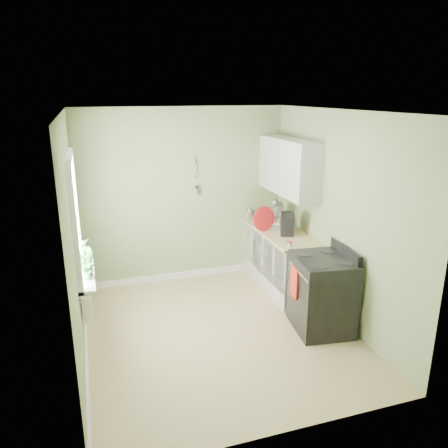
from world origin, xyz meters
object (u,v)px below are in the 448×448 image
object	(u,v)px
stove	(322,293)
coffee_maker	(287,225)
stand_mixer	(278,216)
kettle	(249,214)

from	to	relation	value
stove	coffee_maker	world-z (taller)	coffee_maker
coffee_maker	stand_mixer	bearing A→B (deg)	84.60
kettle	coffee_maker	distance (m)	0.96
stove	kettle	world-z (taller)	kettle
stove	stand_mixer	xyz separation A→B (m)	(0.05, 1.49, 0.60)
stand_mixer	kettle	distance (m)	0.59
kettle	coffee_maker	bearing A→B (deg)	-75.82
kettle	coffee_maker	xyz separation A→B (m)	(0.23, -0.93, 0.06)
stand_mixer	coffee_maker	size ratio (longest dim) A/B	1.24
stand_mixer	coffee_maker	world-z (taller)	stand_mixer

